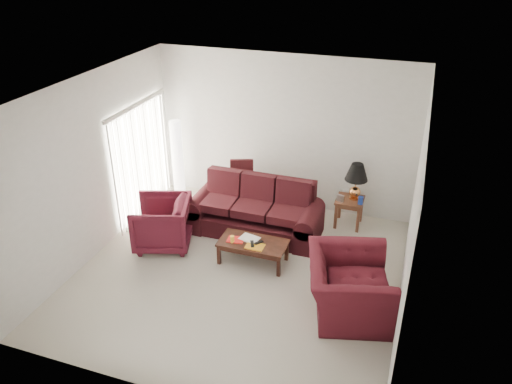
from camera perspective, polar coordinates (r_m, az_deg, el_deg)
floor at (r=8.16m, az=-1.95°, el=-9.19°), size 5.00×5.00×0.00m
blinds at (r=9.59m, az=-12.94°, el=3.50°), size 0.10×2.00×2.16m
sofa at (r=8.93m, az=-0.20°, el=-1.89°), size 2.44×1.15×0.98m
throw_pillow at (r=9.70m, az=-1.64°, el=2.43°), size 0.50×0.36×0.47m
end_table at (r=9.42m, az=10.55°, el=-2.26°), size 0.50×0.50×0.54m
table_lamp at (r=9.17m, az=11.35°, el=1.18°), size 0.47×0.47×0.69m
clock at (r=9.16m, az=9.61°, el=-0.69°), size 0.14×0.09×0.13m
blue_canister at (r=9.13m, az=11.86°, el=-0.95°), size 0.10×0.10×0.14m
picture_frame at (r=9.40m, az=10.26°, el=0.18°), size 0.19×0.21×0.06m
floor_lamp at (r=10.18m, az=-8.96°, el=3.75°), size 0.33×0.33×1.65m
armchair_left at (r=8.75m, az=-10.69°, el=-3.53°), size 1.19×1.18×0.87m
armchair_right at (r=7.31m, az=10.55°, el=-10.54°), size 1.45×1.56×0.86m
coffee_table at (r=8.29m, az=-0.34°, el=-6.86°), size 1.24×0.89×0.39m
magazine_red at (r=8.23m, az=-2.34°, el=-5.46°), size 0.30×0.24×0.02m
magazine_white at (r=8.25m, az=-0.77°, el=-5.33°), size 0.35×0.29×0.02m
magazine_orange at (r=8.06m, az=-0.13°, el=-6.23°), size 0.30×0.23×0.02m
remote_a at (r=8.08m, az=-0.43°, el=-5.94°), size 0.12×0.18×0.02m
remote_b at (r=8.12m, az=0.32°, el=-5.78°), size 0.13×0.15×0.02m
yellow_glass at (r=8.15m, az=-2.72°, el=-5.40°), size 0.07×0.07×0.12m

